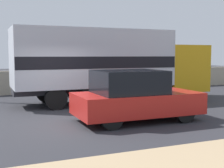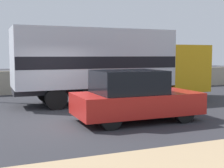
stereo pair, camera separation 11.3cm
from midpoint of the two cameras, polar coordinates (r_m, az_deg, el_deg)
name	(u,v)px [view 2 (the right image)]	position (r m, az deg, el deg)	size (l,w,h in m)	color
ground_plane	(70,120)	(10.19, -7.28, -6.61)	(80.00, 80.00, 0.00)	#2D2D33
stone_wall_backdrop	(35,82)	(17.47, -13.72, 0.36)	(60.00, 0.35, 1.26)	#A39984
box_truck	(110,62)	(13.80, -0.13, 4.03)	(8.79, 2.37, 3.18)	gold
car_hatchback	(134,97)	(9.90, 4.39, -2.31)	(3.97, 1.89, 1.62)	#B21E19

